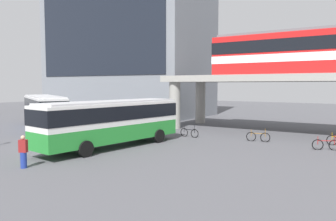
# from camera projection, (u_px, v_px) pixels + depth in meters

# --- Properties ---
(ground_plane) EXTENTS (120.00, 120.00, 0.00)m
(ground_plane) POSITION_uv_depth(u_px,v_px,m) (146.00, 132.00, 30.49)
(ground_plane) COLOR #515156
(station_building) EXTENTS (23.80, 12.10, 20.64)m
(station_building) POSITION_uv_depth(u_px,v_px,m) (127.00, 44.00, 49.23)
(station_building) COLOR slate
(station_building) RESTS_ON ground_plane
(bus_main) EXTENTS (3.98, 11.28, 3.22)m
(bus_main) POSITION_uv_depth(u_px,v_px,m) (112.00, 119.00, 22.94)
(bus_main) COLOR #268C33
(bus_main) RESTS_ON ground_plane
(bus_secondary) EXTENTS (10.92, 7.49, 3.22)m
(bus_secondary) POSITION_uv_depth(u_px,v_px,m) (44.00, 108.00, 33.61)
(bus_secondary) COLOR #1E4CB2
(bus_secondary) RESTS_ON ground_plane
(bicycle_red) EXTENTS (1.66, 0.77, 1.04)m
(bicycle_red) POSITION_uv_depth(u_px,v_px,m) (326.00, 145.00, 22.07)
(bicycle_red) COLOR black
(bicycle_red) RESTS_ON ground_plane
(bicycle_brown) EXTENTS (1.78, 0.35, 1.04)m
(bicycle_brown) POSITION_uv_depth(u_px,v_px,m) (258.00, 137.00, 25.41)
(bicycle_brown) COLOR black
(bicycle_brown) RESTS_ON ground_plane
(bicycle_black) EXTENTS (1.79, 0.24, 1.04)m
(bicycle_black) POSITION_uv_depth(u_px,v_px,m) (189.00, 133.00, 27.59)
(bicycle_black) COLOR black
(bicycle_black) RESTS_ON ground_plane
(pedestrian_at_kerb) EXTENTS (0.47, 0.41, 1.71)m
(pedestrian_at_kerb) POSITION_uv_depth(u_px,v_px,m) (23.00, 153.00, 17.26)
(pedestrian_at_kerb) COLOR navy
(pedestrian_at_kerb) RESTS_ON ground_plane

